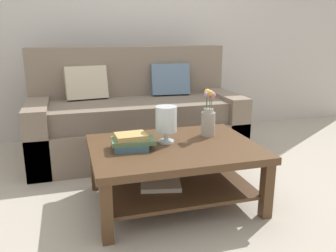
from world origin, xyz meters
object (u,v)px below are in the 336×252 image
couch (135,118)px  coffee_table (174,161)px  book_stack_main (132,142)px  glass_hurricane_vase (166,121)px  flower_pitcher (208,118)px

couch → coffee_table: (0.05, -1.13, -0.04)m
coffee_table → book_stack_main: (-0.30, 0.01, 0.17)m
book_stack_main → glass_hurricane_vase: 0.29m
coffee_table → book_stack_main: size_ratio=3.84×
book_stack_main → flower_pitcher: size_ratio=0.85×
coffee_table → book_stack_main: 0.34m
couch → book_stack_main: (-0.24, -1.12, 0.12)m
book_stack_main → couch: bearing=77.8°
coffee_table → glass_hurricane_vase: bearing=114.2°
book_stack_main → flower_pitcher: flower_pitcher is taller
couch → flower_pitcher: (0.38, -0.98, 0.21)m
glass_hurricane_vase → flower_pitcher: size_ratio=0.74×
book_stack_main → coffee_table: bearing=-2.0°
couch → flower_pitcher: size_ratio=5.66×
coffee_table → glass_hurricane_vase: glass_hurricane_vase is taller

